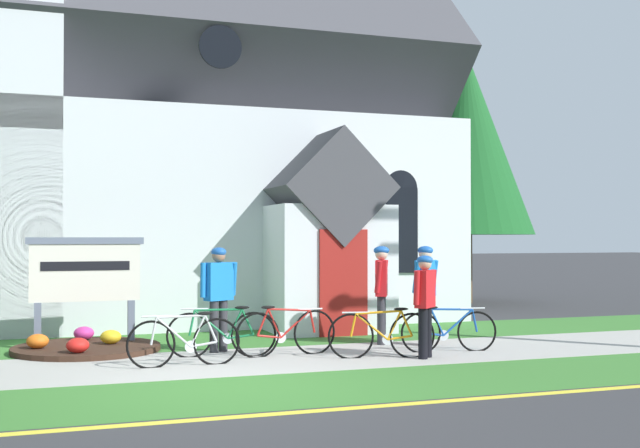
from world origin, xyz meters
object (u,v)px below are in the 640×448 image
(church_sign, at_px, (86,274))
(cyclist_in_green_jersey, at_px, (425,298))
(bicycle_black, at_px, (449,330))
(roadside_conifer, at_px, (466,142))
(cyclist_in_blue_jersey, at_px, (381,286))
(cyclist_in_orange_jersey, at_px, (425,286))
(bicycle_white, at_px, (382,334))
(bicycle_green, at_px, (222,333))
(bicycle_silver, at_px, (286,332))
(cyclist_in_yellow_jersey, at_px, (219,290))
(bicycle_orange, at_px, (185,341))

(church_sign, distance_m, cyclist_in_green_jersey, 5.96)
(bicycle_black, height_order, roadside_conifer, roadside_conifer)
(cyclist_in_blue_jersey, bearing_deg, cyclist_in_orange_jersey, -31.10)
(bicycle_white, bearing_deg, bicycle_green, 157.65)
(bicycle_silver, bearing_deg, cyclist_in_blue_jersey, 20.44)
(cyclist_in_orange_jersey, bearing_deg, bicycle_silver, -172.66)
(church_sign, height_order, cyclist_in_green_jersey, church_sign)
(church_sign, bearing_deg, bicycle_silver, -34.38)
(bicycle_silver, bearing_deg, bicycle_green, 167.75)
(church_sign, distance_m, bicycle_black, 6.40)
(bicycle_green, relative_size, cyclist_in_yellow_jersey, 0.99)
(bicycle_green, relative_size, roadside_conifer, 0.23)
(cyclist_in_blue_jersey, distance_m, cyclist_in_green_jersey, 1.78)
(cyclist_in_blue_jersey, bearing_deg, roadside_conifer, 51.33)
(bicycle_silver, height_order, bicycle_orange, bicycle_silver)
(bicycle_black, relative_size, cyclist_in_yellow_jersey, 0.94)
(bicycle_silver, distance_m, cyclist_in_blue_jersey, 2.28)
(church_sign, relative_size, bicycle_orange, 1.17)
(bicycle_orange, bearing_deg, church_sign, 116.47)
(church_sign, height_order, bicycle_white, church_sign)
(bicycle_black, distance_m, roadside_conifer, 11.20)
(cyclist_in_orange_jersey, distance_m, roadside_conifer, 10.30)
(bicycle_silver, height_order, cyclist_in_green_jersey, cyclist_in_green_jersey)
(bicycle_green, bearing_deg, cyclist_in_blue_jersey, 9.99)
(bicycle_green, relative_size, bicycle_orange, 1.02)
(bicycle_green, xyz_separation_m, roadside_conifer, (9.10, 8.10, 4.38))
(church_sign, xyz_separation_m, bicycle_white, (4.44, -2.86, -0.91))
(cyclist_in_yellow_jersey, distance_m, roadside_conifer, 12.37)
(cyclist_in_green_jersey, distance_m, roadside_conifer, 11.76)
(bicycle_black, xyz_separation_m, cyclist_in_green_jersey, (-0.71, -0.53, 0.60))
(bicycle_green, distance_m, cyclist_in_blue_jersey, 3.18)
(bicycle_white, bearing_deg, cyclist_in_orange_jersey, 39.78)
(bicycle_white, xyz_separation_m, cyclist_in_yellow_jersey, (-2.34, 1.51, 0.67))
(bicycle_silver, xyz_separation_m, cyclist_in_yellow_jersey, (-0.96, 0.75, 0.67))
(cyclist_in_orange_jersey, bearing_deg, bicycle_orange, -168.84)
(bicycle_white, xyz_separation_m, cyclist_in_green_jersey, (0.64, -0.25, 0.58))
(bicycle_silver, relative_size, cyclist_in_orange_jersey, 0.98)
(cyclist_in_blue_jersey, distance_m, cyclist_in_yellow_jersey, 3.00)
(church_sign, xyz_separation_m, roadside_conifer, (11.14, 6.22, 3.47))
(bicycle_green, bearing_deg, bicycle_silver, -12.25)
(church_sign, bearing_deg, bicycle_green, -42.52)
(church_sign, distance_m, bicycle_green, 2.91)
(bicycle_green, distance_m, cyclist_in_yellow_jersey, 0.85)
(cyclist_in_yellow_jersey, bearing_deg, bicycle_black, -18.48)
(bicycle_silver, height_order, bicycle_white, bicycle_silver)
(church_sign, distance_m, cyclist_in_orange_jersey, 6.04)
(cyclist_in_blue_jersey, xyz_separation_m, cyclist_in_green_jersey, (-0.02, -1.77, -0.10))
(bicycle_orange, relative_size, cyclist_in_yellow_jersey, 0.97)
(bicycle_black, distance_m, bicycle_white, 1.38)
(bicycle_black, bearing_deg, bicycle_white, -168.34)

